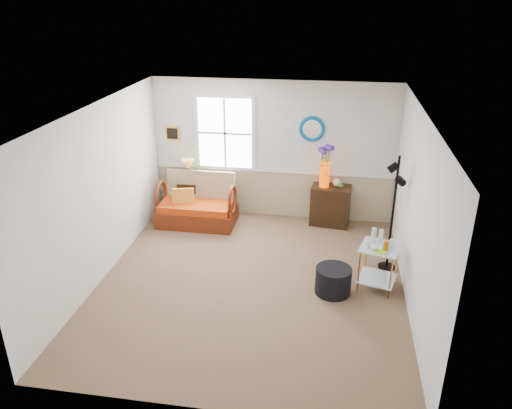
# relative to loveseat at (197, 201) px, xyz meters

# --- Properties ---
(floor) EXTENTS (4.50, 5.00, 0.01)m
(floor) POSITION_rel_loveseat_xyz_m (1.34, -1.87, -0.46)
(floor) COLOR brown
(floor) RESTS_ON ground
(ceiling) EXTENTS (4.50, 5.00, 0.01)m
(ceiling) POSITION_rel_loveseat_xyz_m (1.34, -1.87, 2.14)
(ceiling) COLOR white
(ceiling) RESTS_ON walls
(walls) EXTENTS (4.51, 5.01, 2.60)m
(walls) POSITION_rel_loveseat_xyz_m (1.34, -1.87, 0.84)
(walls) COLOR silver
(walls) RESTS_ON floor
(wainscot) EXTENTS (4.46, 0.02, 0.90)m
(wainscot) POSITION_rel_loveseat_xyz_m (1.34, 0.61, -0.01)
(wainscot) COLOR tan
(wainscot) RESTS_ON walls
(chair_rail) EXTENTS (4.46, 0.04, 0.06)m
(chair_rail) POSITION_rel_loveseat_xyz_m (1.34, 0.60, 0.46)
(chair_rail) COLOR white
(chair_rail) RESTS_ON walls
(window) EXTENTS (1.14, 0.06, 1.44)m
(window) POSITION_rel_loveseat_xyz_m (0.44, 0.60, 1.14)
(window) COLOR white
(window) RESTS_ON walls
(picture) EXTENTS (0.28, 0.03, 0.28)m
(picture) POSITION_rel_loveseat_xyz_m (-0.58, 0.61, 1.09)
(picture) COLOR #B98F33
(picture) RESTS_ON walls
(mirror) EXTENTS (0.47, 0.07, 0.47)m
(mirror) POSITION_rel_loveseat_xyz_m (2.04, 0.61, 1.29)
(mirror) COLOR #0070BF
(mirror) RESTS_ON walls
(loveseat) EXTENTS (1.42, 0.81, 0.93)m
(loveseat) POSITION_rel_loveseat_xyz_m (0.00, 0.00, 0.00)
(loveseat) COLOR #642711
(loveseat) RESTS_ON floor
(throw_pillow) EXTENTS (0.41, 0.19, 0.40)m
(throw_pillow) POSITION_rel_loveseat_xyz_m (-0.23, -0.05, 0.04)
(throw_pillow) COLOR #D36C04
(throw_pillow) RESTS_ON loveseat
(lamp_stand) EXTENTS (0.39, 0.39, 0.66)m
(lamp_stand) POSITION_rel_loveseat_xyz_m (-0.26, 0.43, -0.13)
(lamp_stand) COLOR #372111
(lamp_stand) RESTS_ON floor
(table_lamp) EXTENTS (0.27, 0.27, 0.45)m
(table_lamp) POSITION_rel_loveseat_xyz_m (-0.25, 0.39, 0.43)
(table_lamp) COLOR gold
(table_lamp) RESTS_ON lamp_stand
(potted_plant) EXTENTS (0.46, 0.49, 0.31)m
(potted_plant) POSITION_rel_loveseat_xyz_m (-0.11, 0.41, 0.35)
(potted_plant) COLOR #3A6428
(potted_plant) RESTS_ON lamp_stand
(cabinet) EXTENTS (0.74, 0.52, 0.75)m
(cabinet) POSITION_rel_loveseat_xyz_m (2.45, 0.39, -0.09)
(cabinet) COLOR #372111
(cabinet) RESTS_ON floor
(flower_vase) EXTENTS (0.28, 0.28, 0.78)m
(flower_vase) POSITION_rel_loveseat_xyz_m (2.31, 0.37, 0.67)
(flower_vase) COLOR #DC4300
(flower_vase) RESTS_ON cabinet
(side_table) EXTENTS (0.65, 0.65, 0.68)m
(side_table) POSITION_rel_loveseat_xyz_m (3.19, -1.70, -0.13)
(side_table) COLOR #C17D32
(side_table) RESTS_ON floor
(tabletop_items) EXTENTS (0.48, 0.48, 0.23)m
(tabletop_items) POSITION_rel_loveseat_xyz_m (3.18, -1.71, 0.33)
(tabletop_items) COLOR silver
(tabletop_items) RESTS_ON side_table
(floor_lamp) EXTENTS (0.33, 0.33, 1.86)m
(floor_lamp) POSITION_rel_loveseat_xyz_m (3.39, -1.09, 0.47)
(floor_lamp) COLOR black
(floor_lamp) RESTS_ON floor
(ottoman) EXTENTS (0.62, 0.62, 0.40)m
(ottoman) POSITION_rel_loveseat_xyz_m (2.56, -1.94, -0.26)
(ottoman) COLOR black
(ottoman) RESTS_ON floor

